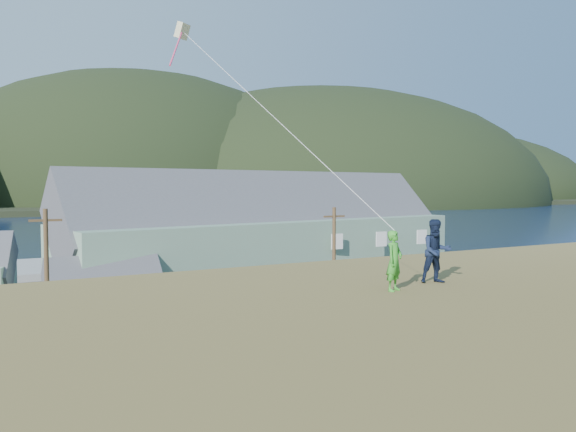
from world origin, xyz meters
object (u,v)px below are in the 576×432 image
at_px(lodge, 270,235).
at_px(shed_white, 105,296).
at_px(kite_flyer_green, 394,261).
at_px(kite_flyer_navy, 436,251).

distance_m(lodge, shed_white, 18.97).
bearing_deg(lodge, shed_white, -162.50).
height_order(shed_white, kite_flyer_green, kite_flyer_green).
relative_size(kite_flyer_green, kite_flyer_navy, 0.88).
height_order(lodge, kite_flyer_green, lodge).
relative_size(shed_white, kite_flyer_green, 5.04).
bearing_deg(kite_flyer_green, shed_white, 69.69).
xyz_separation_m(shed_white, kite_flyer_green, (2.16, -28.44, 5.61)).
bearing_deg(kite_flyer_navy, shed_white, 117.13).
height_order(shed_white, kite_flyer_navy, kite_flyer_navy).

